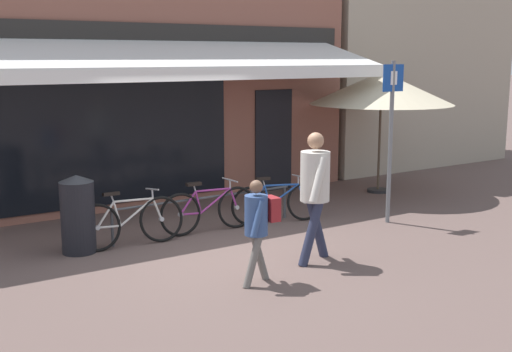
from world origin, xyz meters
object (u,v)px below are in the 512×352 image
(bicycle_silver, at_px, (130,222))
(litter_bin, at_px, (78,214))
(pedestrian_child, at_px, (258,219))
(parking_sign, at_px, (391,126))
(cafe_parasol, at_px, (381,88))
(bicycle_purple, at_px, (209,209))
(bicycle_blue, at_px, (277,202))
(pedestrian_adult, at_px, (315,184))

(bicycle_silver, relative_size, litter_bin, 1.49)
(pedestrian_child, height_order, parking_sign, parking_sign)
(cafe_parasol, bearing_deg, bicycle_purple, -169.86)
(bicycle_purple, xyz_separation_m, parking_sign, (2.84, -1.12, 1.27))
(bicycle_blue, xyz_separation_m, pedestrian_adult, (-0.77, -1.97, 0.73))
(bicycle_silver, relative_size, bicycle_purple, 1.00)
(pedestrian_adult, distance_m, litter_bin, 3.40)
(bicycle_blue, distance_m, parking_sign, 2.28)
(litter_bin, distance_m, cafe_parasol, 6.76)
(bicycle_blue, distance_m, pedestrian_adult, 2.24)
(pedestrian_adult, bearing_deg, pedestrian_child, 20.53)
(litter_bin, relative_size, cafe_parasol, 0.39)
(bicycle_silver, xyz_separation_m, litter_bin, (-0.74, 0.11, 0.19))
(pedestrian_adult, xyz_separation_m, cafe_parasol, (3.96, 2.88, 1.06))
(bicycle_silver, relative_size, pedestrian_adult, 0.94)
(bicycle_silver, relative_size, parking_sign, 0.62)
(pedestrian_adult, distance_m, cafe_parasol, 5.01)
(pedestrian_child, relative_size, parking_sign, 0.49)
(bicycle_silver, bearing_deg, pedestrian_adult, -45.27)
(bicycle_purple, xyz_separation_m, bicycle_blue, (1.25, -0.12, -0.02))
(bicycle_purple, bearing_deg, bicycle_blue, -2.27)
(bicycle_silver, distance_m, pedestrian_adult, 2.84)
(bicycle_silver, bearing_deg, litter_bin, 174.52)
(bicycle_blue, bearing_deg, bicycle_silver, -168.00)
(bicycle_blue, relative_size, litter_bin, 1.44)
(cafe_parasol, bearing_deg, bicycle_blue, -164.08)
(pedestrian_adult, xyz_separation_m, litter_bin, (-2.58, 2.15, -0.52))
(bicycle_purple, bearing_deg, pedestrian_adult, -73.93)
(litter_bin, height_order, cafe_parasol, cafe_parasol)
(pedestrian_child, xyz_separation_m, litter_bin, (-1.46, 2.46, -0.25))
(bicycle_blue, distance_m, pedestrian_child, 3.00)
(parking_sign, bearing_deg, cafe_parasol, 50.07)
(parking_sign, xyz_separation_m, cafe_parasol, (1.60, 1.92, 0.50))
(bicycle_silver, distance_m, bicycle_blue, 2.61)
(parking_sign, bearing_deg, bicycle_blue, 147.52)
(bicycle_silver, height_order, bicycle_purple, bicycle_silver)
(bicycle_silver, distance_m, cafe_parasol, 6.12)
(bicycle_silver, relative_size, cafe_parasol, 0.58)
(cafe_parasol, bearing_deg, pedestrian_adult, -143.90)
(pedestrian_child, height_order, cafe_parasol, cafe_parasol)
(bicycle_purple, bearing_deg, parking_sign, -18.62)
(bicycle_silver, height_order, bicycle_blue, bicycle_silver)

